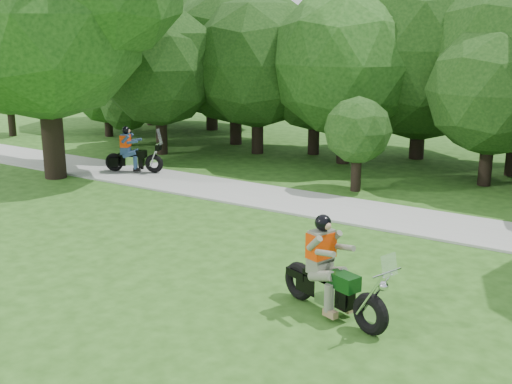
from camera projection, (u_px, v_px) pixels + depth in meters
The scene contains 5 objects.
ground at pixel (191, 349), 9.68m from camera, with size 100.00×100.00×0.00m, color #254C15.
walkway at pixel (386, 216), 16.20m from camera, with size 60.00×2.20×0.06m, color #9F9F99.
tree_line at pixel (509, 58), 20.03m from camera, with size 40.09×11.80×7.92m.
chopper_motorcycle at pixel (329, 279), 10.71m from camera, with size 2.33×1.18×1.70m.
touring_motorcycle at pixel (130, 156), 20.79m from camera, with size 1.87×1.15×1.50m.
Camera 1 is at (5.52, -6.87, 4.76)m, focal length 45.00 mm.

